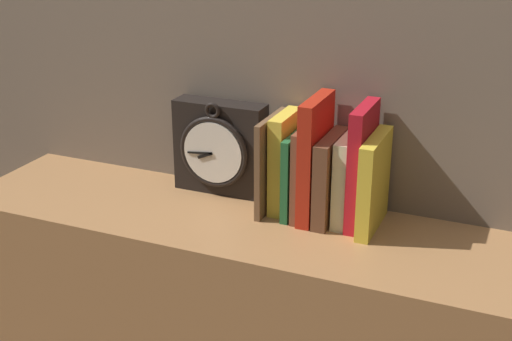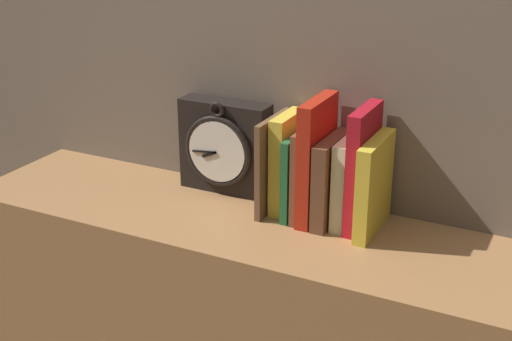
{
  "view_description": "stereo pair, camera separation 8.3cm",
  "coord_description": "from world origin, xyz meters",
  "px_view_note": "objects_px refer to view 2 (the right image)",
  "views": [
    {
      "loc": [
        0.51,
        -1.2,
        1.42
      ],
      "look_at": [
        0.0,
        0.0,
        0.9
      ],
      "focal_mm": 50.0,
      "sensor_mm": 36.0,
      "label": 1
    },
    {
      "loc": [
        0.59,
        -1.16,
        1.42
      ],
      "look_at": [
        0.0,
        0.0,
        0.9
      ],
      "focal_mm": 50.0,
      "sensor_mm": 36.0,
      "label": 2
    }
  ],
  "objects_px": {
    "book_slot4_red": "(317,160)",
    "book_slot8_yellow": "(374,186)",
    "book_slot1_yellow": "(287,162)",
    "book_slot7_red": "(363,168)",
    "book_slot5_brown": "(331,180)",
    "book_slot2_green": "(298,174)",
    "book_slot3_brown": "(307,172)",
    "book_slot6_cream": "(349,181)",
    "clock": "(224,147)",
    "book_slot0_brown": "(275,164)"
  },
  "relations": [
    {
      "from": "book_slot1_yellow",
      "to": "book_slot7_red",
      "type": "height_order",
      "value": "book_slot7_red"
    },
    {
      "from": "book_slot2_green",
      "to": "book_slot3_brown",
      "type": "distance_m",
      "value": 0.02
    },
    {
      "from": "book_slot0_brown",
      "to": "book_slot6_cream",
      "type": "height_order",
      "value": "book_slot0_brown"
    },
    {
      "from": "book_slot6_cream",
      "to": "book_slot8_yellow",
      "type": "height_order",
      "value": "book_slot8_yellow"
    },
    {
      "from": "book_slot3_brown",
      "to": "book_slot7_red",
      "type": "xyz_separation_m",
      "value": [
        0.12,
        0.0,
        0.03
      ]
    },
    {
      "from": "book_slot6_cream",
      "to": "book_slot7_red",
      "type": "distance_m",
      "value": 0.04
    },
    {
      "from": "book_slot0_brown",
      "to": "book_slot7_red",
      "type": "xyz_separation_m",
      "value": [
        0.19,
        0.01,
        0.02
      ]
    },
    {
      "from": "book_slot8_yellow",
      "to": "book_slot3_brown",
      "type": "bearing_deg",
      "value": 176.57
    },
    {
      "from": "clock",
      "to": "book_slot6_cream",
      "type": "height_order",
      "value": "clock"
    },
    {
      "from": "book_slot5_brown",
      "to": "book_slot6_cream",
      "type": "xyz_separation_m",
      "value": [
        0.03,
        0.01,
        0.0
      ]
    },
    {
      "from": "book_slot0_brown",
      "to": "book_slot1_yellow",
      "type": "bearing_deg",
      "value": 33.71
    },
    {
      "from": "book_slot6_cream",
      "to": "book_slot8_yellow",
      "type": "bearing_deg",
      "value": -13.34
    },
    {
      "from": "book_slot2_green",
      "to": "book_slot5_brown",
      "type": "bearing_deg",
      "value": -3.27
    },
    {
      "from": "book_slot3_brown",
      "to": "book_slot6_cream",
      "type": "relative_size",
      "value": 1.06
    },
    {
      "from": "clock",
      "to": "book_slot7_red",
      "type": "height_order",
      "value": "book_slot7_red"
    },
    {
      "from": "clock",
      "to": "book_slot8_yellow",
      "type": "bearing_deg",
      "value": -7.12
    },
    {
      "from": "clock",
      "to": "book_slot3_brown",
      "type": "xyz_separation_m",
      "value": [
        0.21,
        -0.04,
        -0.01
      ]
    },
    {
      "from": "book_slot2_green",
      "to": "book_slot4_red",
      "type": "bearing_deg",
      "value": -5.15
    },
    {
      "from": "book_slot4_red",
      "to": "book_slot5_brown",
      "type": "distance_m",
      "value": 0.05
    },
    {
      "from": "book_slot3_brown",
      "to": "book_slot7_red",
      "type": "bearing_deg",
      "value": 0.87
    },
    {
      "from": "book_slot1_yellow",
      "to": "book_slot5_brown",
      "type": "relative_size",
      "value": 1.17
    },
    {
      "from": "clock",
      "to": "book_slot4_red",
      "type": "relative_size",
      "value": 0.85
    },
    {
      "from": "book_slot8_yellow",
      "to": "book_slot1_yellow",
      "type": "bearing_deg",
      "value": 174.35
    },
    {
      "from": "book_slot2_green",
      "to": "book_slot4_red",
      "type": "distance_m",
      "value": 0.06
    },
    {
      "from": "book_slot3_brown",
      "to": "book_slot2_green",
      "type": "bearing_deg",
      "value": 178.1
    },
    {
      "from": "book_slot5_brown",
      "to": "book_slot6_cream",
      "type": "distance_m",
      "value": 0.04
    },
    {
      "from": "book_slot8_yellow",
      "to": "book_slot6_cream",
      "type": "bearing_deg",
      "value": 166.66
    },
    {
      "from": "book_slot7_red",
      "to": "book_slot0_brown",
      "type": "bearing_deg",
      "value": -178.38
    },
    {
      "from": "clock",
      "to": "book_slot0_brown",
      "type": "distance_m",
      "value": 0.15
    },
    {
      "from": "book_slot4_red",
      "to": "book_slot7_red",
      "type": "distance_m",
      "value": 0.1
    },
    {
      "from": "book_slot7_red",
      "to": "book_slot8_yellow",
      "type": "height_order",
      "value": "book_slot7_red"
    },
    {
      "from": "book_slot0_brown",
      "to": "book_slot2_green",
      "type": "distance_m",
      "value": 0.05
    },
    {
      "from": "book_slot3_brown",
      "to": "book_slot6_cream",
      "type": "bearing_deg",
      "value": 2.96
    },
    {
      "from": "book_slot4_red",
      "to": "book_slot8_yellow",
      "type": "xyz_separation_m",
      "value": [
        0.12,
        -0.01,
        -0.03
      ]
    },
    {
      "from": "book_slot1_yellow",
      "to": "book_slot2_green",
      "type": "height_order",
      "value": "book_slot1_yellow"
    },
    {
      "from": "book_slot4_red",
      "to": "book_slot8_yellow",
      "type": "bearing_deg",
      "value": -2.59
    },
    {
      "from": "book_slot2_green",
      "to": "book_slot6_cream",
      "type": "xyz_separation_m",
      "value": [
        0.11,
        0.0,
        0.0
      ]
    },
    {
      "from": "book_slot2_green",
      "to": "book_slot4_red",
      "type": "xyz_separation_m",
      "value": [
        0.04,
        -0.0,
        0.04
      ]
    },
    {
      "from": "book_slot2_green",
      "to": "book_slot5_brown",
      "type": "xyz_separation_m",
      "value": [
        0.08,
        -0.0,
        0.0
      ]
    },
    {
      "from": "book_slot1_yellow",
      "to": "book_slot3_brown",
      "type": "height_order",
      "value": "book_slot1_yellow"
    },
    {
      "from": "clock",
      "to": "book_slot1_yellow",
      "type": "bearing_deg",
      "value": -8.88
    },
    {
      "from": "book_slot4_red",
      "to": "book_slot5_brown",
      "type": "bearing_deg",
      "value": -0.86
    },
    {
      "from": "book_slot6_cream",
      "to": "book_slot4_red",
      "type": "bearing_deg",
      "value": -173.42
    },
    {
      "from": "clock",
      "to": "book_slot6_cream",
      "type": "bearing_deg",
      "value": -5.94
    },
    {
      "from": "book_slot4_red",
      "to": "book_slot6_cream",
      "type": "relative_size",
      "value": 1.4
    },
    {
      "from": "book_slot0_brown",
      "to": "book_slot2_green",
      "type": "xyz_separation_m",
      "value": [
        0.05,
        0.0,
        -0.01
      ]
    },
    {
      "from": "book_slot5_brown",
      "to": "book_slot7_red",
      "type": "distance_m",
      "value": 0.07
    },
    {
      "from": "book_slot6_cream",
      "to": "book_slot0_brown",
      "type": "bearing_deg",
      "value": -177.08
    },
    {
      "from": "book_slot2_green",
      "to": "book_slot8_yellow",
      "type": "bearing_deg",
      "value": -3.25
    },
    {
      "from": "book_slot4_red",
      "to": "book_slot3_brown",
      "type": "bearing_deg",
      "value": 171.93
    }
  ]
}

